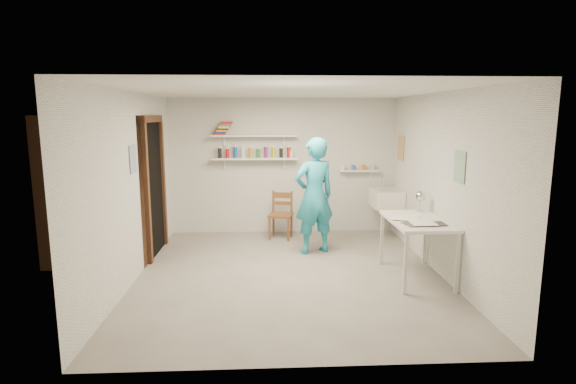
{
  "coord_description": "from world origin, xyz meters",
  "views": [
    {
      "loc": [
        -0.31,
        -5.73,
        2.11
      ],
      "look_at": [
        0.0,
        0.4,
        1.05
      ],
      "focal_mm": 28.0,
      "sensor_mm": 36.0,
      "label": 1
    }
  ],
  "objects_px": {
    "man": "(314,196)",
    "wall_clock": "(318,175)",
    "belfast_sink": "(386,198)",
    "work_table": "(416,249)",
    "wooden_chair": "(281,215)",
    "desk_lamp": "(421,196)"
  },
  "relations": [
    {
      "from": "man",
      "to": "wooden_chair",
      "type": "xyz_separation_m",
      "value": [
        -0.48,
        0.82,
        -0.48
      ]
    },
    {
      "from": "man",
      "to": "wooden_chair",
      "type": "relative_size",
      "value": 2.17
    },
    {
      "from": "man",
      "to": "desk_lamp",
      "type": "bearing_deg",
      "value": 133.32
    },
    {
      "from": "wooden_chair",
      "to": "desk_lamp",
      "type": "distance_m",
      "value": 2.49
    },
    {
      "from": "belfast_sink",
      "to": "man",
      "type": "relative_size",
      "value": 0.34
    },
    {
      "from": "belfast_sink",
      "to": "wall_clock",
      "type": "height_order",
      "value": "wall_clock"
    },
    {
      "from": "belfast_sink",
      "to": "man",
      "type": "xyz_separation_m",
      "value": [
        -1.32,
        -0.74,
        0.19
      ]
    },
    {
      "from": "wall_clock",
      "to": "desk_lamp",
      "type": "bearing_deg",
      "value": -54.52
    },
    {
      "from": "belfast_sink",
      "to": "desk_lamp",
      "type": "height_order",
      "value": "desk_lamp"
    },
    {
      "from": "belfast_sink",
      "to": "desk_lamp",
      "type": "xyz_separation_m",
      "value": [
        0.08,
        -1.43,
        0.3
      ]
    },
    {
      "from": "man",
      "to": "wall_clock",
      "type": "bearing_deg",
      "value": -130.74
    },
    {
      "from": "belfast_sink",
      "to": "work_table",
      "type": "xyz_separation_m",
      "value": [
        -0.11,
        -1.9,
        -0.31
      ]
    },
    {
      "from": "wall_clock",
      "to": "wooden_chair",
      "type": "height_order",
      "value": "wall_clock"
    },
    {
      "from": "wall_clock",
      "to": "wooden_chair",
      "type": "relative_size",
      "value": 0.39
    },
    {
      "from": "belfast_sink",
      "to": "desk_lamp",
      "type": "relative_size",
      "value": 4.1
    },
    {
      "from": "man",
      "to": "wall_clock",
      "type": "xyz_separation_m",
      "value": [
        0.08,
        0.21,
        0.3
      ]
    },
    {
      "from": "man",
      "to": "wooden_chair",
      "type": "distance_m",
      "value": 1.06
    },
    {
      "from": "wooden_chair",
      "to": "man",
      "type": "bearing_deg",
      "value": -45.41
    },
    {
      "from": "man",
      "to": "belfast_sink",
      "type": "bearing_deg",
      "value": -171.25
    },
    {
      "from": "belfast_sink",
      "to": "wall_clock",
      "type": "distance_m",
      "value": 1.44
    },
    {
      "from": "desk_lamp",
      "to": "belfast_sink",
      "type": "bearing_deg",
      "value": 93.32
    },
    {
      "from": "man",
      "to": "work_table",
      "type": "height_order",
      "value": "man"
    }
  ]
}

